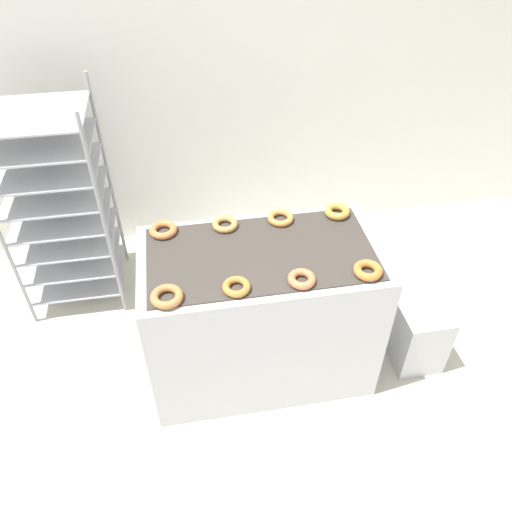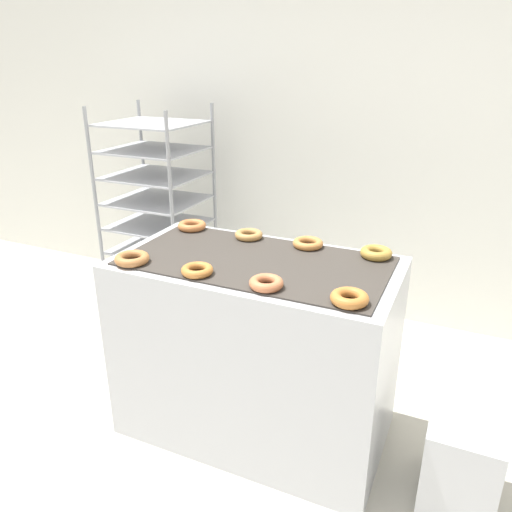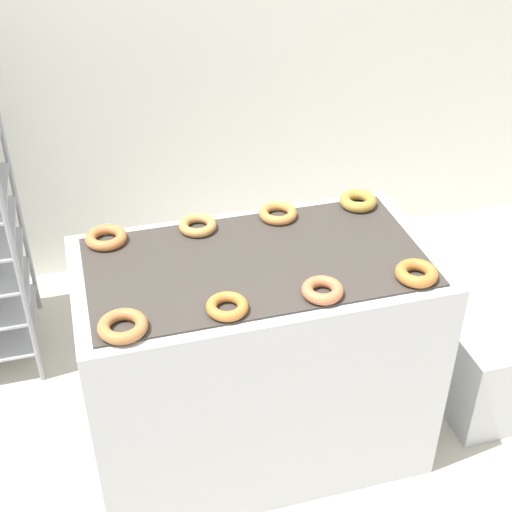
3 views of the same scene
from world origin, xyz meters
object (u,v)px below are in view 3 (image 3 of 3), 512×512
at_px(donut_far_left, 106,238).
at_px(donut_far_midleft, 198,225).
at_px(glaze_bin, 481,374).
at_px(donut_far_right, 358,201).
at_px(donut_near_right, 416,273).
at_px(fryer_machine, 256,359).
at_px(donut_near_midleft, 227,306).
at_px(donut_near_midright, 322,290).
at_px(donut_far_midright, 278,213).
at_px(donut_near_left, 123,326).

bearing_deg(donut_far_left, donut_far_midleft, -0.77).
xyz_separation_m(glaze_bin, donut_far_right, (-0.49, 0.35, 0.74)).
distance_m(donut_near_right, donut_far_right, 0.51).
bearing_deg(fryer_machine, donut_far_right, 28.06).
bearing_deg(glaze_bin, donut_near_midleft, -172.06).
height_order(donut_near_midright, donut_near_right, donut_near_right).
xyz_separation_m(fryer_machine, glaze_bin, (0.99, -0.09, -0.25)).
bearing_deg(fryer_machine, donut_near_right, -26.33).
xyz_separation_m(donut_near_midleft, donut_far_left, (-0.34, 0.51, 0.00)).
bearing_deg(donut_far_midright, donut_far_right, 0.11).
relative_size(donut_near_midright, donut_far_left, 0.92).
xyz_separation_m(fryer_machine, donut_near_left, (-0.50, -0.26, 0.49)).
bearing_deg(fryer_machine, donut_near_midleft, -123.66).
xyz_separation_m(donut_near_left, donut_far_left, (-0.00, 0.52, -0.00)).
bearing_deg(donut_near_left, donut_far_left, 90.04).
height_order(donut_near_midleft, donut_far_left, donut_far_left).
bearing_deg(fryer_machine, donut_far_midright, 58.57).
bearing_deg(glaze_bin, donut_far_midleft, 163.23).
bearing_deg(donut_far_midleft, donut_near_left, -123.47).
relative_size(donut_near_right, donut_far_midright, 0.99).
xyz_separation_m(fryer_machine, donut_far_midright, (0.16, 0.26, 0.49)).
height_order(donut_near_midleft, donut_far_midleft, same).
bearing_deg(donut_near_left, fryer_machine, 27.39).
bearing_deg(donut_near_midleft, fryer_machine, 56.34).
xyz_separation_m(donut_near_midleft, donut_near_midright, (0.32, -0.00, 0.00)).
xyz_separation_m(donut_near_midleft, donut_far_midright, (0.33, 0.51, 0.00)).
xyz_separation_m(fryer_machine, donut_far_right, (0.50, 0.26, 0.49)).
bearing_deg(donut_far_midright, donut_near_midleft, -122.53).
bearing_deg(glaze_bin, donut_far_right, 144.64).
xyz_separation_m(donut_near_midright, donut_far_midright, (0.00, 0.51, -0.00)).
bearing_deg(donut_far_midleft, donut_near_right, -37.55).
xyz_separation_m(donut_far_left, donut_far_right, (1.00, 0.00, 0.00)).
bearing_deg(donut_near_right, glaze_bin, 18.12).
bearing_deg(donut_near_midleft, donut_far_midleft, 89.18).
height_order(donut_near_midleft, donut_near_midright, donut_near_midright).
distance_m(donut_far_left, donut_far_midleft, 0.34).
bearing_deg(donut_near_left, donut_near_midleft, 1.86).
bearing_deg(donut_far_midright, donut_far_midleft, -179.18).
distance_m(fryer_machine, donut_far_midright, 0.58).
relative_size(donut_far_left, donut_far_right, 1.04).
xyz_separation_m(donut_near_left, donut_far_midleft, (0.34, 0.52, -0.00)).
bearing_deg(donut_far_right, donut_near_right, -89.40).
distance_m(fryer_machine, donut_far_midleft, 0.58).
height_order(fryer_machine, donut_far_left, donut_far_left).
bearing_deg(donut_near_midright, donut_far_left, 142.08).
height_order(fryer_machine, donut_far_right, donut_far_right).
height_order(donut_near_right, donut_far_left, donut_near_right).
bearing_deg(donut_near_midright, fryer_machine, 122.33).
bearing_deg(fryer_machine, glaze_bin, -5.05).
distance_m(donut_near_midleft, donut_far_right, 0.84).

